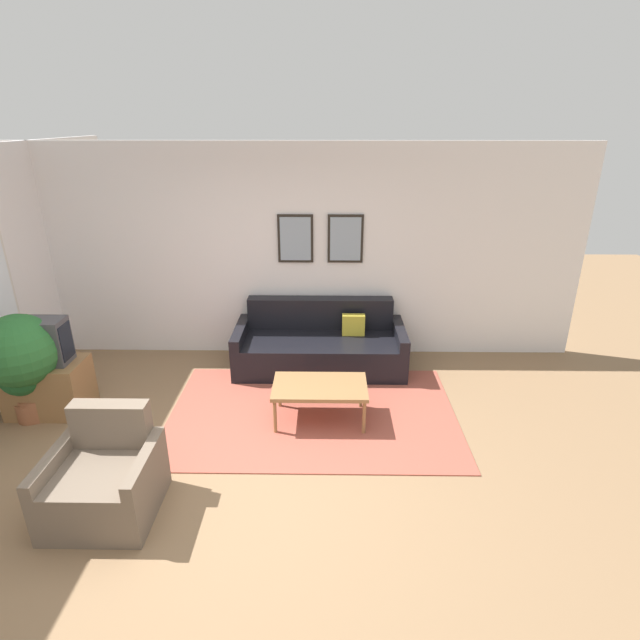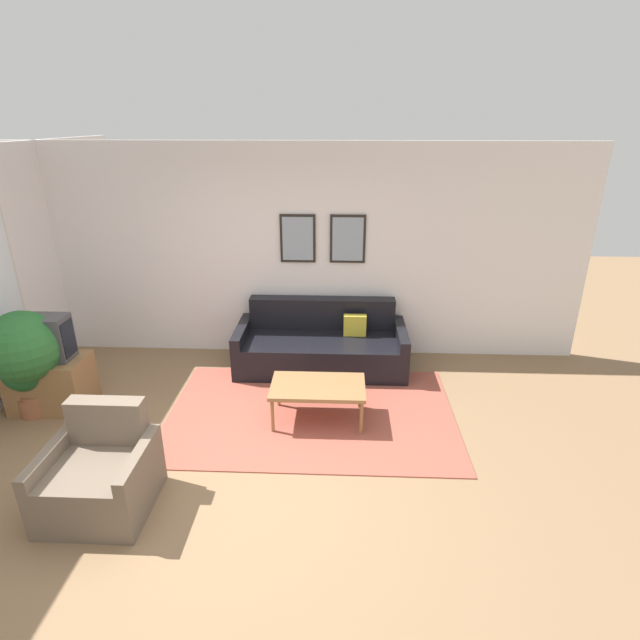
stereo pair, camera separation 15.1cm
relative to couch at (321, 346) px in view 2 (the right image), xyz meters
name	(u,v)px [view 2 (the right image)]	position (x,y,z in m)	size (l,w,h in m)	color
ground_plane	(230,484)	(-0.70, -2.26, -0.28)	(16.00, 16.00, 0.00)	#846647
area_rug	(311,413)	(-0.06, -1.12, -0.27)	(3.03, 1.97, 0.01)	#9E4C3D
wall_back	(269,253)	(-0.69, 0.46, 1.07)	(8.00, 0.09, 2.70)	silver
couch	(321,346)	(0.00, 0.00, 0.00)	(2.09, 0.90, 0.81)	black
coffee_table	(318,388)	(0.01, -1.23, 0.10)	(0.96, 0.57, 0.41)	olive
tv_stand	(51,383)	(-2.87, -1.09, 0.01)	(0.80, 0.50, 0.58)	olive
tv	(41,338)	(-2.87, -1.09, 0.54)	(0.59, 0.28, 0.48)	#424247
armchair	(100,476)	(-1.67, -2.54, 0.00)	(0.80, 0.76, 0.82)	#6B5B4C
potted_plant_tall	(23,349)	(-2.98, -1.25, 0.48)	(0.74, 0.74, 1.16)	#935638
potted_plant_by_window	(46,371)	(-2.97, -0.98, 0.09)	(0.37, 0.37, 0.63)	#383D42
potted_plant_small	(25,376)	(-3.01, -1.26, 0.19)	(0.44, 0.44, 0.75)	#935638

